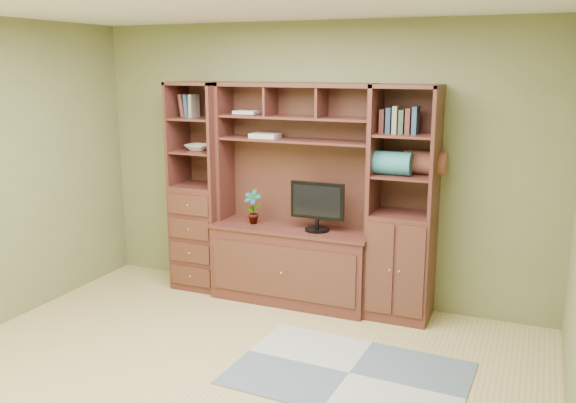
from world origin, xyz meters
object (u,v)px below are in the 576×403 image
at_px(center_hutch, 292,196).
at_px(left_tower, 200,187).
at_px(right_tower, 403,205).
at_px(monitor, 317,198).

height_order(center_hutch, left_tower, same).
xyz_separation_m(center_hutch, left_tower, (-1.00, 0.04, 0.00)).
bearing_deg(right_tower, center_hutch, -177.77).
bearing_deg(left_tower, right_tower, 0.00).
height_order(center_hutch, monitor, center_hutch).
height_order(center_hutch, right_tower, same).
bearing_deg(center_hutch, right_tower, 2.23).
bearing_deg(monitor, left_tower, 176.48).
relative_size(right_tower, monitor, 3.32).
bearing_deg(left_tower, center_hutch, -2.29).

